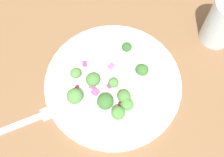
{
  "coord_description": "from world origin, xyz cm",
  "views": [
    {
      "loc": [
        2.84,
        18.09,
        47.89
      ],
      "look_at": [
        0.19,
        -2.81,
        2.7
      ],
      "focal_mm": 43.27,
      "sensor_mm": 36.0,
      "label": 1
    }
  ],
  "objects_px": {
    "plate": "(112,83)",
    "broccoli_floret_1": "(124,96)",
    "fork": "(17,125)",
    "broccoli_floret_0": "(93,79)",
    "water_glass": "(223,22)",
    "broccoli_floret_2": "(116,82)"
  },
  "relations": [
    {
      "from": "plate",
      "to": "broccoli_floret_1",
      "type": "relative_size",
      "value": 10.4
    },
    {
      "from": "broccoli_floret_0",
      "to": "broccoli_floret_2",
      "type": "distance_m",
      "value": 0.04
    },
    {
      "from": "water_glass",
      "to": "broccoli_floret_0",
      "type": "bearing_deg",
      "value": 17.05
    },
    {
      "from": "fork",
      "to": "broccoli_floret_1",
      "type": "bearing_deg",
      "value": -173.97
    },
    {
      "from": "broccoli_floret_2",
      "to": "fork",
      "type": "bearing_deg",
      "value": 15.41
    },
    {
      "from": "plate",
      "to": "fork",
      "type": "bearing_deg",
      "value": 18.14
    },
    {
      "from": "broccoli_floret_0",
      "to": "broccoli_floret_1",
      "type": "height_order",
      "value": "broccoli_floret_0"
    },
    {
      "from": "broccoli_floret_0",
      "to": "water_glass",
      "type": "distance_m",
      "value": 0.28
    },
    {
      "from": "broccoli_floret_1",
      "to": "broccoli_floret_2",
      "type": "xyz_separation_m",
      "value": [
        0.01,
        -0.03,
        -0.0
      ]
    },
    {
      "from": "broccoli_floret_0",
      "to": "broccoli_floret_1",
      "type": "relative_size",
      "value": 1.1
    },
    {
      "from": "plate",
      "to": "broccoli_floret_0",
      "type": "bearing_deg",
      "value": -1.89
    },
    {
      "from": "broccoli_floret_2",
      "to": "water_glass",
      "type": "xyz_separation_m",
      "value": [
        -0.22,
        -0.09,
        0.03
      ]
    },
    {
      "from": "plate",
      "to": "water_glass",
      "type": "distance_m",
      "value": 0.25
    },
    {
      "from": "fork",
      "to": "water_glass",
      "type": "xyz_separation_m",
      "value": [
        -0.41,
        -0.14,
        0.05
      ]
    },
    {
      "from": "broccoli_floret_1",
      "to": "broccoli_floret_2",
      "type": "relative_size",
      "value": 1.26
    },
    {
      "from": "broccoli_floret_0",
      "to": "water_glass",
      "type": "xyz_separation_m",
      "value": [
        -0.26,
        -0.08,
        0.02
      ]
    },
    {
      "from": "broccoli_floret_1",
      "to": "water_glass",
      "type": "distance_m",
      "value": 0.24
    },
    {
      "from": "broccoli_floret_1",
      "to": "fork",
      "type": "height_order",
      "value": "broccoli_floret_1"
    },
    {
      "from": "plate",
      "to": "broccoli_floret_2",
      "type": "bearing_deg",
      "value": 128.47
    },
    {
      "from": "fork",
      "to": "water_glass",
      "type": "distance_m",
      "value": 0.43
    },
    {
      "from": "broccoli_floret_1",
      "to": "fork",
      "type": "distance_m",
      "value": 0.2
    },
    {
      "from": "broccoli_floret_2",
      "to": "broccoli_floret_1",
      "type": "bearing_deg",
      "value": 109.26
    }
  ]
}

